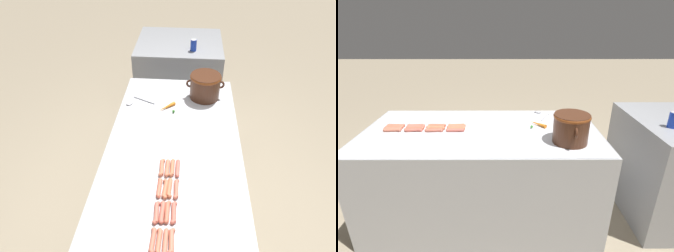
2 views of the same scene
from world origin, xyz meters
The scene contains 23 objects.
ground_plane centered at (0.00, 0.00, 0.00)m, with size 20.00×20.00×0.00m, color gray.
griddle_counter centered at (0.00, 0.00, 0.42)m, with size 0.97×1.94×0.83m.
back_cabinet centered at (-0.04, 1.72, 0.45)m, with size 0.98×0.86×0.90m, color #939599.
hot_dog_0 centered at (-0.06, -0.72, 0.85)m, with size 0.03×0.15×0.03m.
hot_dog_1 centered at (-0.06, -0.55, 0.85)m, with size 0.04×0.15×0.03m.
hot_dog_2 centered at (-0.06, -0.38, 0.85)m, with size 0.03×0.15×0.03m.
hot_dog_3 centered at (-0.06, -0.21, 0.85)m, with size 0.04×0.15×0.03m.
hot_dog_4 centered at (-0.03, -0.72, 0.85)m, with size 0.03×0.15×0.03m.
hot_dog_5 centered at (-0.03, -0.55, 0.85)m, with size 0.03×0.15×0.03m.
hot_dog_6 centered at (-0.03, -0.38, 0.85)m, with size 0.04×0.15×0.03m.
hot_dog_7 centered at (-0.03, -0.21, 0.85)m, with size 0.03×0.15×0.03m.
hot_dog_8 centered at (0.01, -0.72, 0.85)m, with size 0.03×0.15×0.03m.
hot_dog_9 centered at (0.00, -0.54, 0.85)m, with size 0.03×0.15×0.03m.
hot_dog_10 centered at (0.00, -0.37, 0.85)m, with size 0.03×0.15×0.03m.
hot_dog_11 centered at (0.01, -0.20, 0.85)m, with size 0.03×0.15×0.03m.
hot_dog_12 centered at (0.04, -0.72, 0.85)m, with size 0.03×0.15×0.03m.
hot_dog_13 centered at (0.04, -0.55, 0.85)m, with size 0.03×0.15×0.03m.
hot_dog_14 centered at (0.04, -0.38, 0.85)m, with size 0.03×0.15×0.03m.
hot_dog_15 centered at (0.04, -0.21, 0.85)m, with size 0.03×0.15×0.03m.
bean_pot centered at (0.23, 0.68, 0.96)m, with size 0.33×0.27×0.22m.
serving_spoon centered at (-0.37, 0.54, 0.84)m, with size 0.26×0.15×0.02m.
carrot centered at (-0.08, 0.48, 0.85)m, with size 0.15×0.14×0.03m.
soda_can centered at (0.12, 1.49, 0.97)m, with size 0.07×0.07×0.13m.
Camera 1 is at (0.08, -1.52, 2.26)m, focal length 31.36 mm.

